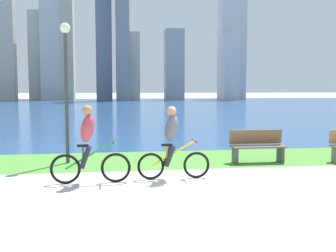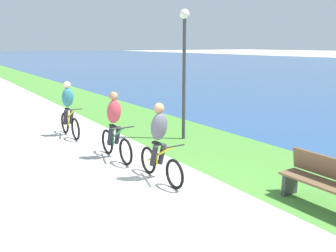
% 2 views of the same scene
% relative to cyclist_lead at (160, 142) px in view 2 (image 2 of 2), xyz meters
% --- Properties ---
extents(ground_plane, '(300.00, 300.00, 0.00)m').
position_rel_cyclist_lead_xyz_m(ground_plane, '(0.95, -0.80, -0.83)').
color(ground_plane, '#B2AFA8').
extents(grass_strip_bayside, '(120.00, 3.05, 0.01)m').
position_rel_cyclist_lead_xyz_m(grass_strip_bayside, '(0.95, 2.56, -0.82)').
color(grass_strip_bayside, '#478433').
rests_on(grass_strip_bayside, ground).
extents(cyclist_lead, '(1.65, 0.52, 1.65)m').
position_rel_cyclist_lead_xyz_m(cyclist_lead, '(0.00, 0.00, 0.00)').
color(cyclist_lead, black).
rests_on(cyclist_lead, ground).
extents(cyclist_trailing, '(1.72, 0.52, 1.69)m').
position_rel_cyclist_lead_xyz_m(cyclist_trailing, '(-1.84, -0.16, 0.01)').
color(cyclist_trailing, black).
rests_on(cyclist_trailing, ground).
extents(cyclist_distant_rear, '(1.70, 0.52, 1.71)m').
position_rel_cyclist_lead_xyz_m(cyclist_distant_rear, '(-4.72, -0.40, 0.01)').
color(cyclist_distant_rear, black).
rests_on(cyclist_distant_rear, ground).
extents(bench_near_path, '(1.50, 0.47, 0.90)m').
position_rel_cyclist_lead_xyz_m(bench_near_path, '(2.64, 1.74, -0.38)').
color(bench_near_path, brown).
rests_on(bench_near_path, ground).
extents(lamppost_tall, '(0.28, 0.28, 3.78)m').
position_rel_cyclist_lead_xyz_m(lamppost_tall, '(-2.52, 2.40, 1.66)').
color(lamppost_tall, '#38383D').
rests_on(lamppost_tall, ground).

